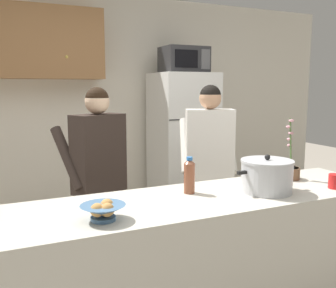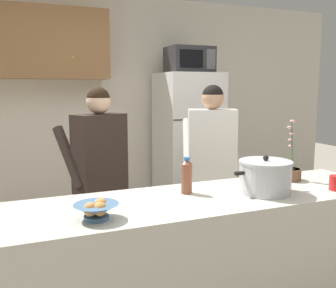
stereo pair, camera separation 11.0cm
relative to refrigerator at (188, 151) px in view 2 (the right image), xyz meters
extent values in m
cube|color=silver|center=(-0.77, 0.45, 0.43)|extent=(6.00, 0.12, 2.60)
sphere|color=gold|center=(-1.25, 0.05, 1.01)|extent=(0.03, 0.03, 0.03)
cube|color=beige|center=(-0.77, -1.85, -0.41)|extent=(2.56, 0.68, 0.92)
cube|color=white|center=(0.00, 0.00, 0.00)|extent=(0.64, 0.64, 1.74)
cube|color=#333333|center=(0.00, -0.32, 0.38)|extent=(0.63, 0.01, 0.01)
cylinder|color=#B2B2B7|center=(0.18, -0.35, -0.09)|extent=(0.02, 0.02, 0.78)
cube|color=#2D2D30|center=(0.00, -0.02, 1.01)|extent=(0.48, 0.36, 0.28)
cube|color=black|center=(-0.06, -0.20, 1.01)|extent=(0.26, 0.01, 0.18)
cube|color=#59595B|center=(0.17, -0.20, 1.01)|extent=(0.11, 0.01, 0.21)
cylinder|color=#726656|center=(-1.14, -0.94, -0.49)|extent=(0.11, 0.11, 0.77)
cylinder|color=#726656|center=(-1.27, -0.99, -0.49)|extent=(0.11, 0.11, 0.77)
cube|color=#2D231E|center=(-1.20, -0.97, 0.21)|extent=(0.45, 0.35, 0.61)
sphere|color=beige|center=(-1.20, -0.97, 0.60)|extent=(0.19, 0.19, 0.19)
sphere|color=black|center=(-1.20, -0.97, 0.63)|extent=(0.18, 0.18, 0.18)
cylinder|color=#2D231E|center=(-1.07, -0.77, 0.19)|extent=(0.22, 0.36, 0.47)
cylinder|color=#2D231E|center=(-1.44, -0.94, 0.19)|extent=(0.22, 0.36, 0.47)
cylinder|color=#726656|center=(-0.18, -1.04, -0.48)|extent=(0.11, 0.11, 0.78)
cylinder|color=#726656|center=(-0.31, -0.98, -0.48)|extent=(0.11, 0.11, 0.78)
cube|color=white|center=(-0.24, -1.01, 0.22)|extent=(0.45, 0.34, 0.62)
sphere|color=tan|center=(-0.24, -1.01, 0.62)|extent=(0.19, 0.19, 0.19)
sphere|color=black|center=(-0.24, -1.01, 0.64)|extent=(0.18, 0.18, 0.18)
cylinder|color=white|center=(-0.01, -0.97, 0.20)|extent=(0.21, 0.37, 0.48)
cylinder|color=white|center=(-0.38, -0.82, 0.20)|extent=(0.21, 0.37, 0.48)
cylinder|color=silver|center=(-0.36, -1.92, 0.15)|extent=(0.32, 0.32, 0.19)
cylinder|color=silver|center=(-0.36, -1.92, 0.25)|extent=(0.33, 0.33, 0.02)
sphere|color=black|center=(-0.36, -1.92, 0.27)|extent=(0.04, 0.04, 0.04)
cube|color=black|center=(-0.55, -1.92, 0.19)|extent=(0.06, 0.02, 0.02)
cube|color=black|center=(-0.17, -1.92, 0.19)|extent=(0.06, 0.02, 0.02)
cylinder|color=red|center=(0.11, -2.04, 0.10)|extent=(0.09, 0.09, 0.10)
cylinder|color=#4C7299|center=(-1.44, -2.00, 0.06)|extent=(0.13, 0.13, 0.02)
cone|color=#4C7299|center=(-1.44, -2.00, 0.10)|extent=(0.23, 0.23, 0.06)
sphere|color=tan|center=(-1.48, -2.03, 0.11)|extent=(0.07, 0.07, 0.07)
sphere|color=tan|center=(-1.41, -1.97, 0.11)|extent=(0.07, 0.07, 0.07)
sphere|color=tan|center=(-1.43, -2.04, 0.11)|extent=(0.07, 0.07, 0.07)
cylinder|color=brown|center=(-0.82, -1.74, 0.14)|extent=(0.07, 0.07, 0.19)
cone|color=brown|center=(-0.82, -1.74, 0.25)|extent=(0.07, 0.07, 0.03)
cylinder|color=#3372BF|center=(-0.82, -1.74, 0.27)|extent=(0.04, 0.04, 0.02)
cylinder|color=brown|center=(0.02, -1.71, 0.09)|extent=(0.15, 0.15, 0.09)
cylinder|color=#38281E|center=(0.02, -1.71, 0.13)|extent=(0.14, 0.14, 0.01)
cylinder|color=#4C7238|center=(0.02, -1.71, 0.31)|extent=(0.01, 0.04, 0.36)
ellipsoid|color=pink|center=(0.02, -1.70, 0.30)|extent=(0.04, 0.03, 0.02)
ellipsoid|color=pink|center=(0.02, -1.70, 0.34)|extent=(0.04, 0.03, 0.02)
ellipsoid|color=pink|center=(0.02, -1.71, 0.39)|extent=(0.04, 0.03, 0.02)
ellipsoid|color=pink|center=(0.01, -1.69, 0.43)|extent=(0.04, 0.03, 0.02)
ellipsoid|color=pink|center=(0.02, -1.70, 0.48)|extent=(0.04, 0.03, 0.02)
camera|label=1|loc=(-1.89, -3.78, 0.71)|focal=40.17mm
camera|label=2|loc=(-1.79, -3.83, 0.71)|focal=40.17mm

